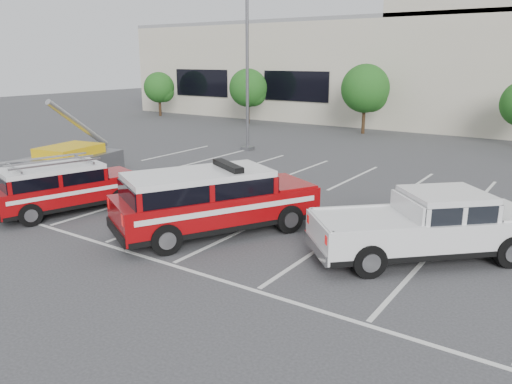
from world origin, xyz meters
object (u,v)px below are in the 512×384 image
convention_building (477,64)px  tree_left (249,89)px  light_pole_left (247,58)px  white_pickup (426,232)px  tree_mid_left (367,90)px  fire_chief_suv (213,205)px  tree_far_left (160,88)px  utility_rig (67,166)px  ladder_suv (65,191)px

convention_building → tree_left: 18.11m
light_pole_left → white_pickup: size_ratio=1.79×
tree_mid_left → tree_left: bearing=-180.0°
light_pole_left → convention_building: bearing=67.6°
convention_building → white_pickup: convention_building is taller
tree_left → white_pickup: (20.23, -20.66, -2.05)m
convention_building → tree_mid_left: convention_building is taller
tree_left → fire_chief_suv: bearing=-57.4°
tree_far_left → utility_rig: bearing=-54.2°
ladder_suv → tree_far_left: bearing=145.0°
fire_chief_suv → utility_rig: 9.32m
light_pole_left → fire_chief_suv: light_pole_left is taller
tree_far_left → utility_rig: tree_far_left is taller
tree_far_left → tree_mid_left: size_ratio=0.82×
tree_far_left → convention_building: bearing=21.4°
fire_chief_suv → ladder_suv: size_ratio=1.25×
convention_building → light_pole_left: size_ratio=5.86×
convention_building → light_pole_left: convention_building is taller
tree_far_left → tree_left: (10.00, 0.00, 0.27)m
tree_far_left → light_pole_left: bearing=-30.7°
white_pickup → utility_rig: size_ratio=1.24×
convention_building → fire_chief_suv: convention_building is taller
tree_left → utility_rig: tree_left is taller
white_pickup → utility_rig: 15.15m
utility_rig → ladder_suv: bearing=-45.6°
tree_left → tree_mid_left: size_ratio=0.91×
convention_building → fire_chief_suv: size_ratio=9.34×
convention_building → utility_rig: 32.54m
light_pole_left → utility_rig: 11.86m
tree_left → white_pickup: tree_left is taller
tree_mid_left → utility_rig: tree_mid_left is taller
convention_building → fire_chief_suv: 32.38m
light_pole_left → white_pickup: bearing=-38.6°
light_pole_left → fire_chief_suv: size_ratio=1.59×
tree_far_left → utility_rig: (15.09, -20.89, -1.78)m
tree_far_left → tree_mid_left: tree_mid_left is taller
tree_left → white_pickup: 28.99m
white_pickup → utility_rig: (-15.14, -0.22, -0.00)m
tree_left → ladder_suv: size_ratio=0.86×
light_pole_left → fire_chief_suv: 14.96m
tree_mid_left → ladder_suv: tree_mid_left is taller
fire_chief_suv → white_pickup: bearing=43.9°
convention_building → utility_rig: size_ratio=13.00×
tree_left → utility_rig: size_ratio=0.96×
ladder_suv → utility_rig: bearing=160.0°
utility_rig → white_pickup: bearing=-8.1°
convention_building → fire_chief_suv: bearing=-91.4°
convention_building → tree_left: convention_building is taller
tree_far_left → tree_left: tree_left is taller
tree_left → light_pole_left: 12.43m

